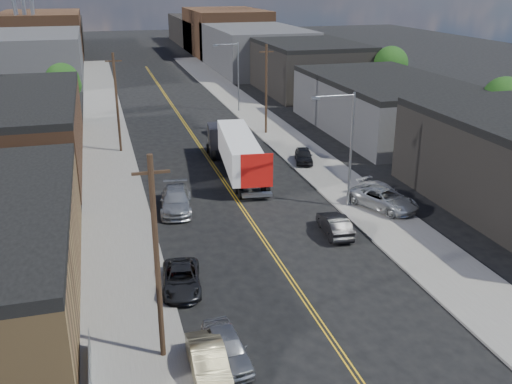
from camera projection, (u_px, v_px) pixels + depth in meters
ground at (179, 115)px, 74.02m from camera, size 260.00×260.00×0.00m
centerline at (200, 146)px, 60.51m from camera, size 0.32×120.00×0.01m
sidewalk_left at (108, 152)px, 58.08m from camera, size 5.00×140.00×0.15m
sidewalk_right at (285, 139)px, 62.89m from camera, size 5.00×140.00×0.15m
warehouse_brown at (13, 130)px, 53.89m from camera, size 12.00×26.00×6.60m
industrial_right_b at (385, 104)px, 65.90m from camera, size 14.00×24.00×6.10m
industrial_right_c at (307, 66)px, 89.06m from camera, size 14.00×22.00×7.60m
skyline_left_a at (34, 56)px, 99.07m from camera, size 16.00×30.00×8.00m
skyline_right_a at (255, 49)px, 109.20m from camera, size 16.00×30.00×8.00m
skyline_left_b at (43, 36)px, 121.24m from camera, size 16.00×26.00×10.00m
skyline_right_b at (226, 32)px, 131.36m from camera, size 16.00×26.00×10.00m
skyline_left_c at (49, 35)px, 139.78m from camera, size 16.00×40.00×7.00m
skyline_right_c at (209, 31)px, 149.90m from camera, size 16.00×40.00×7.00m
streetlight_near at (347, 141)px, 42.54m from camera, size 3.39×0.25×9.00m
streetlight_far at (235, 71)px, 74.06m from camera, size 3.39×0.25×9.00m
utility_pole_left_near at (157, 260)px, 25.10m from camera, size 1.60×0.26×10.00m
utility_pole_left_far at (117, 103)px, 56.62m from camera, size 1.60×0.26×10.00m
utility_pole_right at (266, 89)px, 63.48m from camera, size 1.60×0.26×10.00m
tree_left_far at (63, 83)px, 70.68m from camera, size 4.35×4.20×6.97m
tree_right_near at (504, 102)px, 58.29m from camera, size 4.60×4.48×7.44m
tree_right_far at (391, 66)px, 79.80m from camera, size 4.85×4.76×7.91m
semi_truck at (235, 149)px, 51.55m from camera, size 3.87×15.29×3.94m
car_left_a at (226, 347)px, 26.43m from camera, size 1.95×4.39×1.47m
car_left_b at (209, 364)px, 25.31m from camera, size 1.58×4.41×1.45m
car_left_c at (181, 279)px, 32.55m from camera, size 2.74×4.89×1.29m
car_left_d at (176, 200)px, 43.57m from camera, size 3.05×5.90×1.64m
car_right_oncoming at (335, 225)px, 39.54m from camera, size 1.95×4.50×1.44m
car_right_lot_a at (383, 199)px, 43.58m from camera, size 4.71×6.16×1.55m
car_right_lot_b at (382, 192)px, 45.22m from camera, size 3.04×4.88×1.32m
car_right_lot_c at (304, 156)px, 54.50m from camera, size 2.57×4.19×1.33m
car_ahead_truck at (224, 130)px, 63.73m from camera, size 2.95×5.70×1.54m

